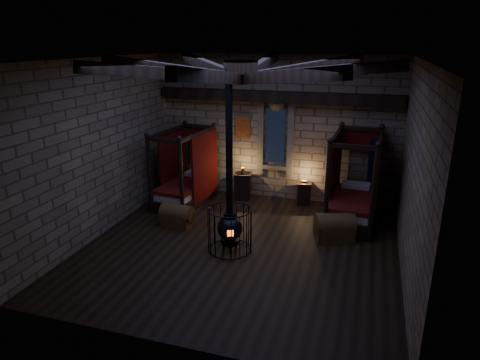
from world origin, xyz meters
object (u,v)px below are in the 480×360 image
(trunk_right, at_px, (335,228))
(stove, at_px, (230,225))
(bed_right, at_px, (353,200))
(trunk_left, at_px, (177,216))
(bed_left, at_px, (186,185))

(trunk_right, xyz_separation_m, stove, (-2.21, -1.29, 0.32))
(trunk_right, relative_size, stove, 0.26)
(bed_right, height_order, trunk_right, bed_right)
(trunk_left, bearing_deg, stove, -20.99)
(bed_right, height_order, trunk_left, bed_right)
(trunk_right, bearing_deg, stove, -170.37)
(bed_right, xyz_separation_m, trunk_left, (-4.27, -1.67, -0.32))
(bed_right, bearing_deg, stove, -131.96)
(bed_right, distance_m, trunk_left, 4.60)
(bed_right, xyz_separation_m, stove, (-2.54, -2.57, 0.04))
(bed_right, bearing_deg, trunk_left, -155.91)
(bed_right, bearing_deg, bed_left, -175.93)
(bed_right, relative_size, trunk_left, 2.74)
(bed_right, distance_m, stove, 3.62)
(trunk_left, relative_size, trunk_right, 0.81)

